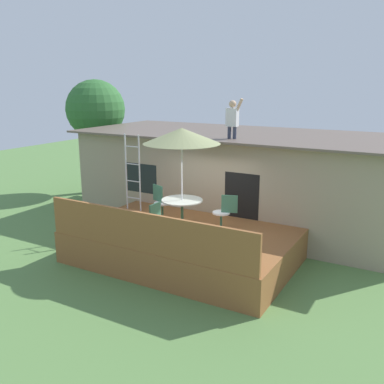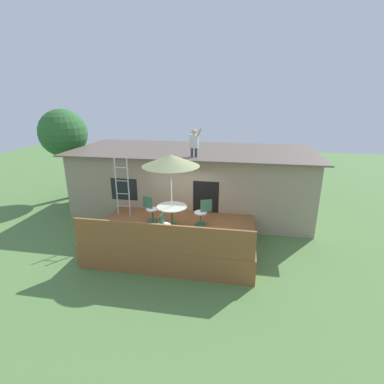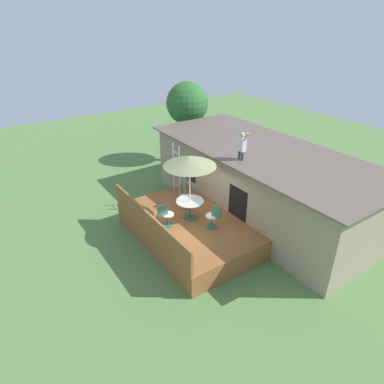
{
  "view_description": "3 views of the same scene",
  "coord_description": "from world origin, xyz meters",
  "px_view_note": "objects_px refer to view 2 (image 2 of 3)",
  "views": [
    {
      "loc": [
        5.21,
        -8.8,
        4.39
      ],
      "look_at": [
        -0.28,
        0.87,
        1.55
      ],
      "focal_mm": 40.06,
      "sensor_mm": 36.0,
      "label": 1
    },
    {
      "loc": [
        2.18,
        -8.97,
        5.17
      ],
      "look_at": [
        0.51,
        0.49,
        1.97
      ],
      "focal_mm": 27.37,
      "sensor_mm": 36.0,
      "label": 2
    },
    {
      "loc": [
        8.97,
        -6.02,
        7.66
      ],
      "look_at": [
        -0.53,
        0.47,
        1.62
      ],
      "focal_mm": 31.55,
      "sensor_mm": 36.0,
      "label": 3
    }
  ],
  "objects_px": {
    "person_figure": "(194,141)",
    "patio_chair_near": "(163,227)",
    "patio_chair_left": "(151,209)",
    "patio_chair_right": "(203,213)",
    "backyard_tree": "(63,134)",
    "patio_table": "(172,211)",
    "step_ladder": "(122,187)",
    "patio_umbrella": "(171,160)"
  },
  "relations": [
    {
      "from": "step_ladder",
      "to": "backyard_tree",
      "type": "bearing_deg",
      "value": 141.61
    },
    {
      "from": "patio_chair_near",
      "to": "backyard_tree",
      "type": "relative_size",
      "value": 0.2
    },
    {
      "from": "patio_chair_near",
      "to": "patio_table",
      "type": "bearing_deg",
      "value": 0.0
    },
    {
      "from": "backyard_tree",
      "to": "person_figure",
      "type": "bearing_deg",
      "value": -17.73
    },
    {
      "from": "patio_table",
      "to": "patio_chair_near",
      "type": "height_order",
      "value": "patio_chair_near"
    },
    {
      "from": "patio_chair_right",
      "to": "patio_chair_near",
      "type": "relative_size",
      "value": 1.0
    },
    {
      "from": "person_figure",
      "to": "backyard_tree",
      "type": "relative_size",
      "value": 0.24
    },
    {
      "from": "patio_umbrella",
      "to": "patio_chair_near",
      "type": "bearing_deg",
      "value": -91.81
    },
    {
      "from": "patio_chair_right",
      "to": "backyard_tree",
      "type": "height_order",
      "value": "backyard_tree"
    },
    {
      "from": "patio_umbrella",
      "to": "step_ladder",
      "type": "distance_m",
      "value": 2.5
    },
    {
      "from": "backyard_tree",
      "to": "patio_chair_left",
      "type": "bearing_deg",
      "value": -34.61
    },
    {
      "from": "patio_umbrella",
      "to": "person_figure",
      "type": "relative_size",
      "value": 2.29
    },
    {
      "from": "patio_chair_right",
      "to": "patio_chair_near",
      "type": "distance_m",
      "value": 1.71
    },
    {
      "from": "step_ladder",
      "to": "patio_chair_near",
      "type": "xyz_separation_m",
      "value": [
        2.02,
        -1.71,
        -0.64
      ]
    },
    {
      "from": "person_figure",
      "to": "patio_chair_right",
      "type": "distance_m",
      "value": 2.86
    },
    {
      "from": "patio_table",
      "to": "backyard_tree",
      "type": "height_order",
      "value": "backyard_tree"
    },
    {
      "from": "patio_table",
      "to": "patio_umbrella",
      "type": "relative_size",
      "value": 0.41
    },
    {
      "from": "patio_chair_near",
      "to": "person_figure",
      "type": "bearing_deg",
      "value": -6.94
    },
    {
      "from": "person_figure",
      "to": "step_ladder",
      "type": "bearing_deg",
      "value": -152.13
    },
    {
      "from": "step_ladder",
      "to": "patio_chair_left",
      "type": "distance_m",
      "value": 1.39
    },
    {
      "from": "patio_chair_left",
      "to": "patio_chair_right",
      "type": "height_order",
      "value": "same"
    },
    {
      "from": "patio_table",
      "to": "person_figure",
      "type": "height_order",
      "value": "person_figure"
    },
    {
      "from": "person_figure",
      "to": "patio_chair_left",
      "type": "relative_size",
      "value": 1.21
    },
    {
      "from": "patio_table",
      "to": "patio_umbrella",
      "type": "distance_m",
      "value": 1.76
    },
    {
      "from": "patio_table",
      "to": "patio_chair_left",
      "type": "distance_m",
      "value": 0.94
    },
    {
      "from": "patio_chair_left",
      "to": "patio_umbrella",
      "type": "bearing_deg",
      "value": 0.0
    },
    {
      "from": "patio_table",
      "to": "person_figure",
      "type": "xyz_separation_m",
      "value": [
        0.43,
        2.01,
        2.11
      ]
    },
    {
      "from": "patio_chair_near",
      "to": "backyard_tree",
      "type": "xyz_separation_m",
      "value": [
        -6.49,
        5.25,
        2.07
      ]
    },
    {
      "from": "patio_table",
      "to": "step_ladder",
      "type": "height_order",
      "value": "step_ladder"
    },
    {
      "from": "patio_chair_right",
      "to": "patio_chair_near",
      "type": "bearing_deg",
      "value": 34.13
    },
    {
      "from": "backyard_tree",
      "to": "patio_chair_right",
      "type": "bearing_deg",
      "value": -27.38
    },
    {
      "from": "patio_table",
      "to": "patio_chair_right",
      "type": "height_order",
      "value": "patio_chair_right"
    },
    {
      "from": "step_ladder",
      "to": "patio_chair_right",
      "type": "bearing_deg",
      "value": -6.76
    },
    {
      "from": "patio_chair_left",
      "to": "patio_chair_right",
      "type": "xyz_separation_m",
      "value": [
        1.89,
        -0.01,
        0.0
      ]
    },
    {
      "from": "patio_umbrella",
      "to": "patio_table",
      "type": "bearing_deg",
      "value": 104.04
    },
    {
      "from": "person_figure",
      "to": "patio_chair_right",
      "type": "relative_size",
      "value": 1.21
    },
    {
      "from": "step_ladder",
      "to": "patio_chair_right",
      "type": "distance_m",
      "value": 3.16
    },
    {
      "from": "step_ladder",
      "to": "patio_chair_right",
      "type": "height_order",
      "value": "step_ladder"
    },
    {
      "from": "person_figure",
      "to": "patio_chair_near",
      "type": "xyz_separation_m",
      "value": [
        -0.47,
        -3.03,
        -2.24
      ]
    },
    {
      "from": "step_ladder",
      "to": "patio_chair_near",
      "type": "bearing_deg",
      "value": -40.26
    },
    {
      "from": "backyard_tree",
      "to": "patio_chair_near",
      "type": "bearing_deg",
      "value": -38.98
    },
    {
      "from": "patio_chair_left",
      "to": "step_ladder",
      "type": "bearing_deg",
      "value": -175.89
    }
  ]
}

